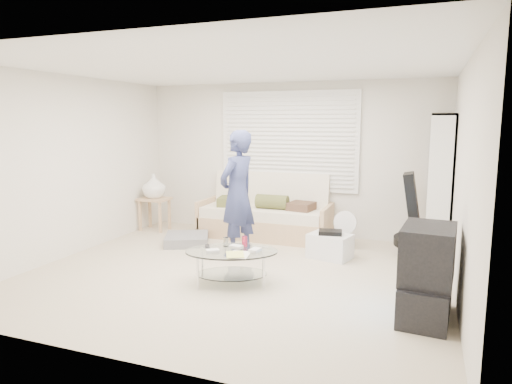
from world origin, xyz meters
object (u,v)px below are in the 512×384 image
at_px(bookshelf, 439,185).
at_px(tv_unit, 426,274).
at_px(coffee_table, 232,257).
at_px(futon_sofa, 266,216).

bearing_deg(bookshelf, tv_unit, -93.05).
distance_m(tv_unit, coffee_table, 2.12).
bearing_deg(coffee_table, tv_unit, -5.72).
distance_m(futon_sofa, bookshelf, 2.68).
bearing_deg(bookshelf, coffee_table, -136.26).
relative_size(bookshelf, coffee_table, 1.60).
xyz_separation_m(futon_sofa, tv_unit, (2.47, -2.43, 0.10)).
height_order(bookshelf, tv_unit, bookshelf).
bearing_deg(futon_sofa, coffee_table, -80.61).
bearing_deg(tv_unit, coffee_table, 174.28).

